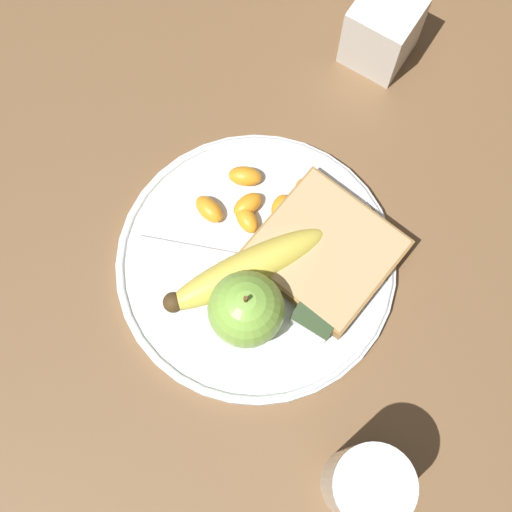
{
  "coord_description": "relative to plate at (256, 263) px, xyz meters",
  "views": [
    {
      "loc": [
        -0.1,
        0.16,
        0.66
      ],
      "look_at": [
        0.0,
        0.0,
        0.03
      ],
      "focal_mm": 50.0,
      "sensor_mm": 36.0,
      "label": 1
    }
  ],
  "objects": [
    {
      "name": "orange_segment_5",
      "position": [
        0.03,
        -0.03,
        0.01
      ],
      "size": [
        0.03,
        0.03,
        0.02
      ],
      "color": "orange",
      "rests_on": "plate"
    },
    {
      "name": "bread_slice",
      "position": [
        -0.05,
        -0.04,
        0.02
      ],
      "size": [
        0.13,
        0.13,
        0.02
      ],
      "color": "olive",
      "rests_on": "plate"
    },
    {
      "name": "orange_segment_2",
      "position": [
        -0.0,
        -0.08,
        0.01
      ],
      "size": [
        0.03,
        0.03,
        0.01
      ],
      "color": "orange",
      "rests_on": "plate"
    },
    {
      "name": "orange_segment_0",
      "position": [
        0.04,
        -0.04,
        0.01
      ],
      "size": [
        0.03,
        0.04,
        0.02
      ],
      "color": "orange",
      "rests_on": "plate"
    },
    {
      "name": "jam_packet",
      "position": [
        -0.08,
        0.02,
        0.01
      ],
      "size": [
        0.04,
        0.03,
        0.02
      ],
      "color": "silver",
      "rests_on": "plate"
    },
    {
      "name": "ground_plane",
      "position": [
        0.0,
        0.0,
        -0.01
      ],
      "size": [
        3.0,
        3.0,
        0.0
      ],
      "primitive_type": "plane",
      "color": "brown"
    },
    {
      "name": "condiment_caddy",
      "position": [
        0.02,
        -0.27,
        0.03
      ],
      "size": [
        0.06,
        0.06,
        0.08
      ],
      "color": "silver",
      "rests_on": "ground_plane"
    },
    {
      "name": "fork",
      "position": [
        0.01,
        0.01,
        0.01
      ],
      "size": [
        0.16,
        0.08,
        0.0
      ],
      "rotation": [
        0.0,
        0.0,
        9.8
      ],
      "color": "silver",
      "rests_on": "plate"
    },
    {
      "name": "orange_segment_1",
      "position": [
        0.06,
        -0.02,
        0.01
      ],
      "size": [
        0.04,
        0.03,
        0.02
      ],
      "color": "orange",
      "rests_on": "plate"
    },
    {
      "name": "banana",
      "position": [
        0.0,
        0.02,
        0.02
      ],
      "size": [
        0.11,
        0.15,
        0.03
      ],
      "color": "#E0CC4C",
      "rests_on": "plate"
    },
    {
      "name": "orange_segment_3",
      "position": [
        0.01,
        -0.06,
        0.01
      ],
      "size": [
        0.02,
        0.03,
        0.01
      ],
      "color": "orange",
      "rests_on": "plate"
    },
    {
      "name": "juice_glass",
      "position": [
        -0.18,
        0.12,
        0.04
      ],
      "size": [
        0.06,
        0.06,
        0.1
      ],
      "color": "silver",
      "rests_on": "ground_plane"
    },
    {
      "name": "plate",
      "position": [
        0.0,
        0.0,
        0.0
      ],
      "size": [
        0.27,
        0.27,
        0.01
      ],
      "color": "silver",
      "rests_on": "ground_plane"
    },
    {
      "name": "apple",
      "position": [
        -0.02,
        0.05,
        0.04
      ],
      "size": [
        0.07,
        0.07,
        0.08
      ],
      "color": "#84BC47",
      "rests_on": "plate"
    },
    {
      "name": "orange_segment_4",
      "position": [
        0.05,
        -0.07,
        0.01
      ],
      "size": [
        0.04,
        0.03,
        0.02
      ],
      "color": "orange",
      "rests_on": "plate"
    }
  ]
}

